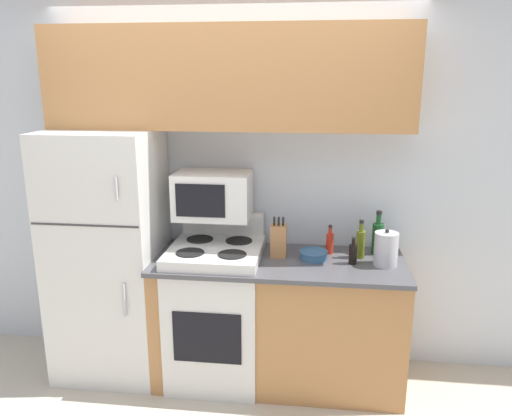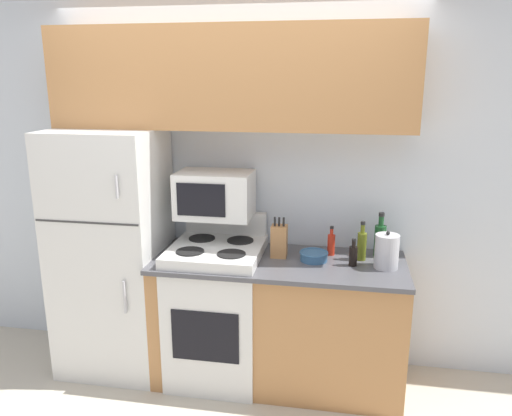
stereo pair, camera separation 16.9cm
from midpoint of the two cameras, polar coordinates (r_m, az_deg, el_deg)
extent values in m
plane|color=beige|center=(3.49, -5.66, -21.06)|extent=(12.00, 12.00, 0.00)
cube|color=silver|center=(3.56, -3.90, 2.33)|extent=(8.00, 0.05, 2.55)
cube|color=#B27A47|center=(3.48, 1.15, -12.87)|extent=(1.64, 0.63, 0.85)
cube|color=#4C4C51|center=(3.28, 1.15, -6.21)|extent=(1.64, 0.67, 0.03)
cube|color=silver|center=(3.61, -17.79, -5.17)|extent=(0.71, 0.62, 1.71)
cube|color=#383838|center=(3.25, -20.42, -1.85)|extent=(0.69, 0.01, 0.01)
cylinder|color=#B7B7BC|center=(3.08, -17.22, 2.13)|extent=(0.02, 0.02, 0.14)
cylinder|color=#B7B7BC|center=(3.31, -16.26, -10.10)|extent=(0.02, 0.02, 0.22)
cube|color=#B27A47|center=(3.29, -4.80, 14.57)|extent=(2.35, 0.34, 0.65)
cube|color=silver|center=(3.51, -5.92, -11.81)|extent=(0.61, 0.63, 0.95)
cube|color=black|center=(3.25, -7.16, -14.56)|extent=(0.44, 0.01, 0.34)
cube|color=#2D2D2D|center=(3.33, -6.13, -4.56)|extent=(0.58, 0.60, 0.01)
cube|color=silver|center=(3.58, -5.11, -1.70)|extent=(0.58, 0.06, 0.16)
cylinder|color=black|center=(3.23, -9.04, -5.07)|extent=(0.18, 0.18, 0.01)
cylinder|color=black|center=(3.17, -4.28, -5.32)|extent=(0.18, 0.18, 0.01)
cylinder|color=black|center=(3.48, -7.82, -3.55)|extent=(0.18, 0.18, 0.01)
cylinder|color=black|center=(3.42, -3.39, -3.75)|extent=(0.18, 0.18, 0.01)
cube|color=silver|center=(3.38, -6.35, 1.48)|extent=(0.50, 0.33, 0.31)
cube|color=black|center=(3.23, -7.90, 0.82)|extent=(0.32, 0.01, 0.22)
cube|color=#B27A47|center=(3.31, 1.13, -3.79)|extent=(0.10, 0.10, 0.21)
cylinder|color=black|center=(3.26, 0.62, -1.53)|extent=(0.01, 0.01, 0.06)
cylinder|color=black|center=(3.26, 1.13, -1.55)|extent=(0.01, 0.01, 0.06)
cylinder|color=black|center=(3.26, 1.63, -1.57)|extent=(0.01, 0.01, 0.06)
cylinder|color=#335B84|center=(3.29, 5.12, -5.43)|extent=(0.18, 0.18, 0.05)
torus|color=#335B84|center=(3.28, 5.13, -4.99)|extent=(0.19, 0.19, 0.01)
cylinder|color=red|center=(3.40, 7.01, -4.06)|extent=(0.05, 0.05, 0.14)
cylinder|color=red|center=(3.37, 7.06, -2.58)|extent=(0.02, 0.02, 0.04)
cylinder|color=black|center=(3.36, 7.07, -2.09)|extent=(0.02, 0.03, 0.02)
cylinder|color=#5B6619|center=(3.34, 10.43, -4.14)|extent=(0.06, 0.06, 0.18)
cylinder|color=#5B6619|center=(3.31, 10.53, -2.18)|extent=(0.03, 0.03, 0.06)
cylinder|color=black|center=(3.30, 10.56, -1.53)|extent=(0.03, 0.03, 0.02)
cylinder|color=#194C23|center=(3.44, 12.36, -3.47)|extent=(0.08, 0.08, 0.21)
cylinder|color=#194C23|center=(3.40, 12.48, -1.26)|extent=(0.03, 0.03, 0.07)
cylinder|color=black|center=(3.38, 12.53, -0.53)|extent=(0.04, 0.04, 0.02)
cylinder|color=black|center=(3.24, 9.55, -5.26)|extent=(0.05, 0.05, 0.13)
cylinder|color=black|center=(3.21, 9.61, -3.87)|extent=(0.02, 0.02, 0.04)
cylinder|color=black|center=(3.20, 9.63, -3.41)|extent=(0.03, 0.03, 0.01)
cylinder|color=#B7B7BC|center=(3.24, 13.18, -4.61)|extent=(0.15, 0.15, 0.22)
sphere|color=black|center=(3.20, 13.31, -2.58)|extent=(0.02, 0.02, 0.02)
camera|label=1|loc=(0.08, -91.52, -0.40)|focal=35.00mm
camera|label=2|loc=(0.08, 88.48, 0.40)|focal=35.00mm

